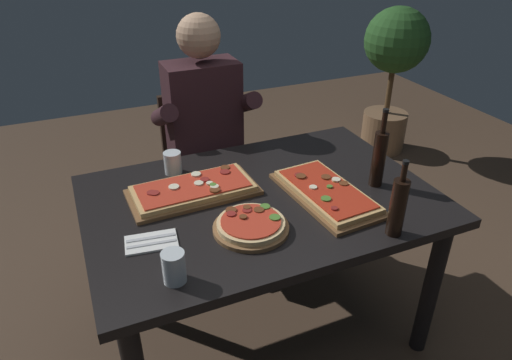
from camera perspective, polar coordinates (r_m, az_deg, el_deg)
The scene contains 13 objects.
ground_plane at distance 2.36m, azimuth 0.50°, elevation -17.43°, with size 6.40×6.40×0.00m, color #4C3828.
dining_table at distance 1.94m, azimuth 0.58°, elevation -4.40°, with size 1.40×0.96×0.74m.
pizza_rectangular_front at distance 1.91m, azimuth -7.74°, elevation -1.19°, with size 0.53×0.27×0.05m.
pizza_rectangular_left at distance 1.90m, azimuth 8.63°, elevation -1.50°, with size 0.29×0.51×0.05m.
pizza_round_far at distance 1.68m, azimuth -0.64°, elevation -5.59°, with size 0.28×0.28×0.05m.
wine_bottle_dark at distance 1.69m, azimuth 17.08°, elevation -3.12°, with size 0.06×0.06×0.29m.
oil_bottle_amber at distance 1.97m, azimuth 14.92°, elevation 2.74°, with size 0.06×0.06×0.34m.
tumbler_near_camera at distance 2.07m, azimuth -10.22°, elevation 2.11°, with size 0.08×0.08×0.10m.
tumbler_far_side at distance 1.47m, azimuth -10.09°, elevation -10.52°, with size 0.07×0.07×0.11m.
napkin_cutlery_set at distance 1.67m, azimuth -12.78°, elevation -7.45°, with size 0.19×0.13×0.01m.
diner_chair at distance 2.71m, azimuth -6.62°, elevation 2.26°, with size 0.44×0.44×0.87m.
seated_diner at distance 2.50m, azimuth -6.12°, elevation 6.29°, with size 0.53×0.41×1.33m.
potted_plant_corner at distance 3.86m, azimuth 16.54°, elevation 13.40°, with size 0.49×0.49×1.16m.
Camera 1 is at (-0.65, -1.46, 1.74)m, focal length 32.46 mm.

